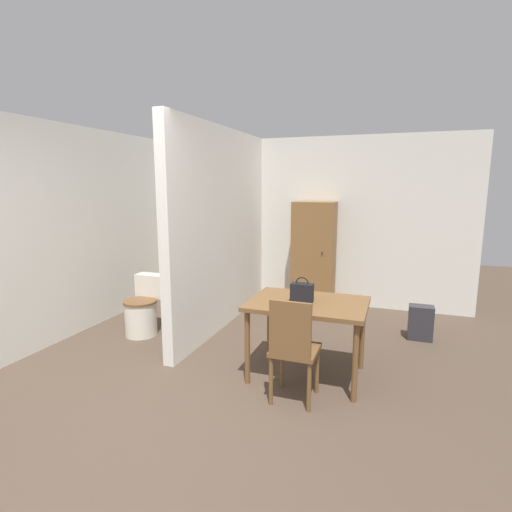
# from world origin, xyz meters

# --- Properties ---
(ground_plane) EXTENTS (16.00, 16.00, 0.00)m
(ground_plane) POSITION_xyz_m (0.00, 0.00, 0.00)
(ground_plane) COLOR #4C3D30
(wall_back) EXTENTS (5.22, 0.12, 2.50)m
(wall_back) POSITION_xyz_m (0.00, 3.94, 1.25)
(wall_back) COLOR silver
(wall_back) RESTS_ON ground_plane
(wall_left) EXTENTS (0.12, 4.88, 2.50)m
(wall_left) POSITION_xyz_m (-2.17, 1.94, 1.25)
(wall_left) COLOR silver
(wall_left) RESTS_ON ground_plane
(partition_wall) EXTENTS (0.12, 2.73, 2.50)m
(partition_wall) POSITION_xyz_m (-0.56, 2.51, 1.25)
(partition_wall) COLOR silver
(partition_wall) RESTS_ON ground_plane
(dining_table) EXTENTS (1.08, 0.78, 0.73)m
(dining_table) POSITION_xyz_m (0.79, 1.43, 0.65)
(dining_table) COLOR brown
(dining_table) RESTS_ON ground_plane
(wooden_chair) EXTENTS (0.38, 0.38, 0.91)m
(wooden_chair) POSITION_xyz_m (0.78, 0.92, 0.49)
(wooden_chair) COLOR brown
(wooden_chair) RESTS_ON ground_plane
(toilet) EXTENTS (0.40, 0.55, 0.70)m
(toilet) POSITION_xyz_m (-1.34, 1.85, 0.30)
(toilet) COLOR silver
(toilet) RESTS_ON ground_plane
(handbag) EXTENTS (0.21, 0.10, 0.24)m
(handbag) POSITION_xyz_m (0.73, 1.41, 0.83)
(handbag) COLOR black
(handbag) RESTS_ON dining_table
(wooden_cabinet) EXTENTS (0.60, 0.44, 1.56)m
(wooden_cabinet) POSITION_xyz_m (0.39, 3.65, 0.78)
(wooden_cabinet) COLOR brown
(wooden_cabinet) RESTS_ON ground_plane
(space_heater) EXTENTS (0.28, 0.18, 0.41)m
(space_heater) POSITION_xyz_m (1.85, 2.78, 0.20)
(space_heater) COLOR #2D2D33
(space_heater) RESTS_ON ground_plane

